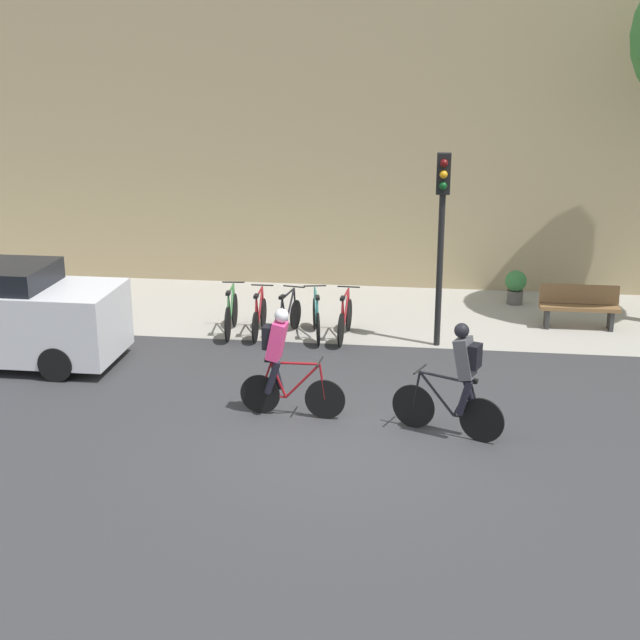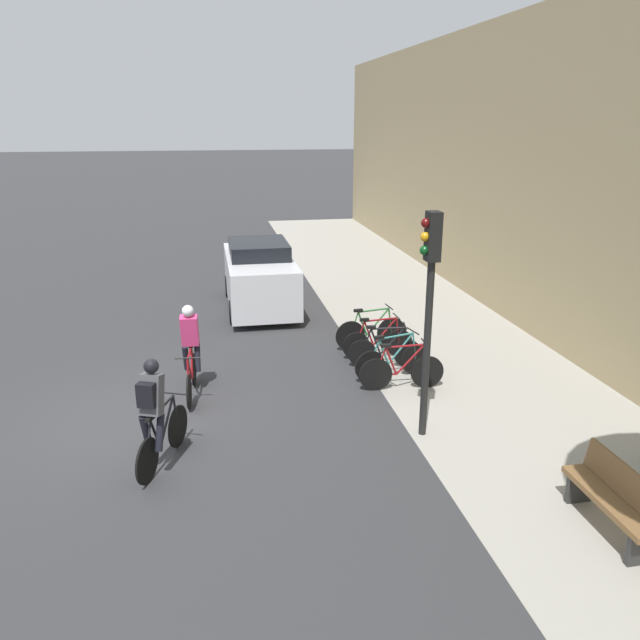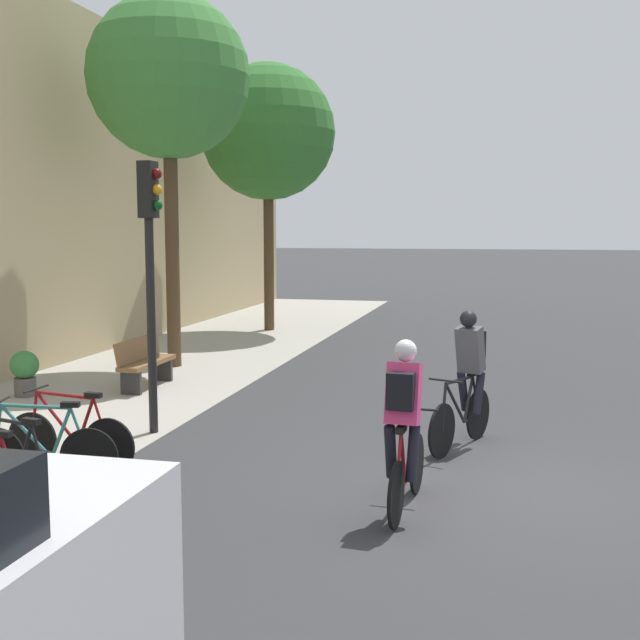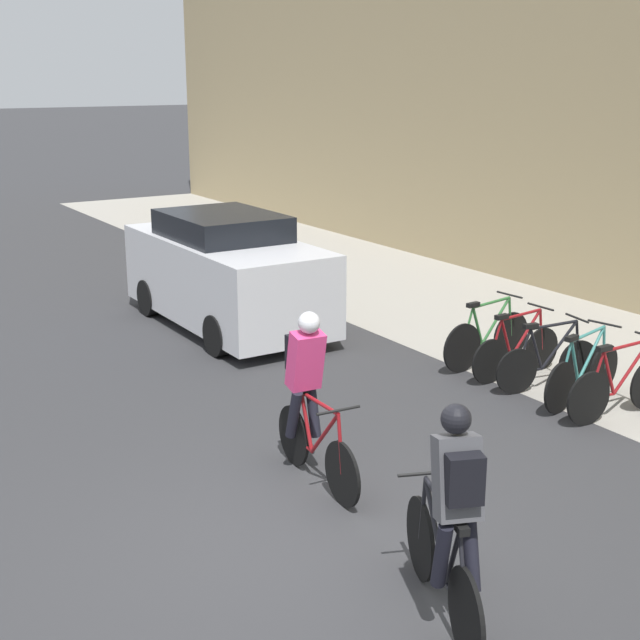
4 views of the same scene
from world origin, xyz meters
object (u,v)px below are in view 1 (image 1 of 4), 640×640
object	(u,v)px
cyclist_pink	(281,359)
parked_bike_2	(288,318)
parked_bike_4	(345,319)
traffic_light_pole	(442,215)
cyclist_grey	(460,378)
parked_bike_0	(231,314)
bench	(579,306)
parked_bike_3	(316,318)
parked_car	(2,315)
parked_bike_1	(259,316)
potted_plant	(516,285)

from	to	relation	value
cyclist_pink	parked_bike_2	distance (m)	4.09
parked_bike_2	parked_bike_4	world-z (taller)	parked_bike_4
traffic_light_pole	parked_bike_4	bearing A→B (deg)	173.37
cyclist_grey	parked_bike_0	distance (m)	6.37
parked_bike_0	traffic_light_pole	bearing A→B (deg)	-2.95
cyclist_pink	bench	world-z (taller)	cyclist_pink
parked_bike_4	bench	world-z (taller)	parked_bike_4
cyclist_pink	bench	xyz separation A→B (m)	(5.32, 5.33, -0.48)
parked_bike_4	parked_bike_3	bearing A→B (deg)	-179.99
parked_bike_2	parked_bike_3	bearing A→B (deg)	-0.03
parked_bike_4	traffic_light_pole	size ratio (longest dim) A/B	0.45
traffic_light_pole	parked_car	size ratio (longest dim) A/B	0.87
cyclist_pink	traffic_light_pole	world-z (taller)	traffic_light_pole
parked_bike_1	parked_bike_0	bearing A→B (deg)	179.88
parked_bike_1	parked_bike_3	bearing A→B (deg)	0.00
parked_bike_1	cyclist_grey	bearing A→B (deg)	-48.88
cyclist_grey	parked_bike_3	world-z (taller)	cyclist_grey
cyclist_grey	bench	bearing A→B (deg)	66.14
cyclist_grey	parked_bike_3	bearing A→B (deg)	121.51
cyclist_pink	parked_bike_3	size ratio (longest dim) A/B	1.06
cyclist_grey	parked_bike_0	size ratio (longest dim) A/B	1.06
cyclist_grey	parked_bike_1	bearing A→B (deg)	131.12
parked_bike_0	bench	xyz separation A→B (m)	(7.06, 1.32, 0.06)
bench	parked_bike_0	bearing A→B (deg)	-169.42
cyclist_pink	potted_plant	world-z (taller)	cyclist_pink
cyclist_pink	potted_plant	size ratio (longest dim) A/B	2.26
cyclist_grey	parked_car	world-z (taller)	parked_car
parked_bike_4	potted_plant	size ratio (longest dim) A/B	2.17
parked_bike_0	parked_bike_4	xyz separation A→B (m)	(2.32, -0.00, -0.01)
cyclist_grey	cyclist_pink	bearing A→B (deg)	170.34
parked_bike_1	parked_car	xyz separation A→B (m)	(-4.35, -2.20, 0.52)
parked_bike_3	parked_bike_0	bearing A→B (deg)	179.96
parked_bike_3	traffic_light_pole	xyz separation A→B (m)	(2.41, -0.21, 2.19)
traffic_light_pole	bench	bearing A→B (deg)	27.85
cyclist_grey	parked_bike_1	size ratio (longest dim) A/B	1.11
potted_plant	cyclist_grey	bearing A→B (deg)	-100.66
cyclist_pink	parked_bike_1	xyz separation A→B (m)	(-1.15, 4.01, -0.56)
parked_bike_0	parked_bike_3	xyz separation A→B (m)	(1.75, -0.00, -0.01)
parked_bike_3	parked_bike_4	size ratio (longest dim) A/B	0.99
cyclist_grey	potted_plant	size ratio (longest dim) A/B	2.29
parked_bike_1	traffic_light_pole	xyz separation A→B (m)	(3.58, -0.21, 2.20)
parked_bike_4	traffic_light_pole	world-z (taller)	traffic_light_pole
parked_bike_4	parked_car	xyz separation A→B (m)	(-6.09, -2.20, 0.50)
parked_bike_4	parked_bike_1	bearing A→B (deg)	-179.99
parked_bike_2	parked_bike_3	xyz separation A→B (m)	(0.58, -0.00, 0.02)
parked_bike_2	parked_bike_3	distance (m)	0.58
parked_bike_1	potted_plant	world-z (taller)	parked_bike_1
parked_bike_4	parked_car	distance (m)	6.50
bench	cyclist_pink	bearing A→B (deg)	-134.96
traffic_light_pole	parked_bike_0	bearing A→B (deg)	177.05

